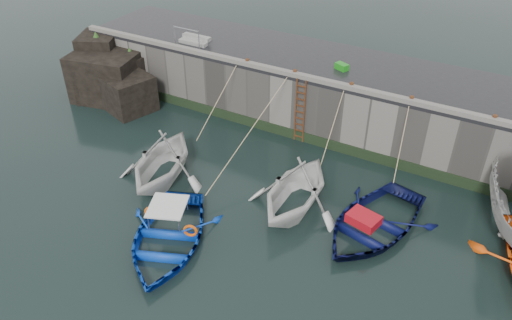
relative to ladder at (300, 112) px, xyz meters
The scene contains 22 objects.
ground 10.24m from the ladder, 78.60° to the right, with size 120.00×120.00×0.00m, color black.
quay_back 3.27m from the ladder, 52.28° to the left, with size 30.00×5.00×3.00m, color slate.
road_back 3.59m from the ladder, 52.28° to the left, with size 30.00×5.00×0.16m, color black.
kerb_back 2.62m from the ladder, ahead, with size 30.00×0.30×0.20m, color slate.
algae_back 2.41m from the ladder, ahead, with size 30.00×0.08×0.50m, color black.
rock_outcrop 10.95m from the ladder, behind, with size 5.85×4.24×3.41m.
ladder is the anchor object (origin of this frame).
boat_near_white 6.91m from the ladder, 124.10° to the right, with size 4.02×4.66×2.46m, color silver.
boat_near_white_rope 4.36m from the ladder, 158.41° to the right, with size 0.04×4.09×3.10m, color tan, non-canonical shape.
boat_near_blue 8.95m from the ladder, 97.29° to the right, with size 3.70×5.18×1.07m, color #0C3EBF.
boat_near_blue_rope 3.64m from the ladder, 109.96° to the right, with size 0.04×6.84×3.10m, color tan, non-canonical shape.
boat_near_blacktrim 5.27m from the ladder, 66.16° to the right, with size 4.02×4.66×2.45m, color white.
boat_near_blacktrim_rope 2.77m from the ladder, 26.32° to the right, with size 0.04×3.39×3.10m, color tan, non-canonical shape.
boat_near_navy 6.86m from the ladder, 39.87° to the right, with size 3.81×5.33×1.10m, color #0A0F40.
boat_near_navy_rope 5.43m from the ladder, ahead, with size 0.04×3.20×3.10m, color tan, non-canonical shape.
fish_crate 2.86m from the ladder, 60.96° to the left, with size 0.61×0.36×0.29m, color #1B8919.
railing 7.10m from the ladder, 168.83° to the left, with size 1.60×1.05×1.00m.
bollard_a 3.47m from the ladder, behind, with size 0.18×0.18×0.28m, color #3F1E0F.
bollard_b 1.81m from the ladder, 146.14° to the left, with size 0.18×0.18×0.28m, color #3F1E0F.
bollard_c 2.81m from the ladder, ahead, with size 0.18×0.18×0.28m, color #3F1E0F.
bollard_d 5.11m from the ladder, ahead, with size 0.18×0.18×0.28m, color #3F1E0F.
bollard_e 8.19m from the ladder, ahead, with size 0.18×0.18×0.28m, color #3F1E0F.
Camera 1 is at (6.23, -8.79, 12.80)m, focal length 35.00 mm.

